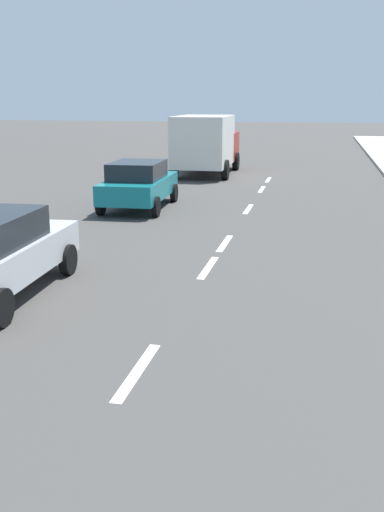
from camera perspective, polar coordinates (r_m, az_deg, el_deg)
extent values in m
plane|color=#423F3D|center=(18.22, 4.77, 3.55)|extent=(160.00, 160.00, 0.00)
cube|color=white|center=(8.16, -5.27, -10.94)|extent=(0.16, 1.80, 0.01)
cube|color=white|center=(12.90, 1.57, -1.11)|extent=(0.16, 1.80, 0.01)
cube|color=white|center=(15.08, 3.16, 1.22)|extent=(0.16, 1.80, 0.01)
cube|color=white|center=(19.89, 5.41, 4.50)|extent=(0.16, 1.80, 0.01)
cube|color=white|center=(24.42, 6.71, 6.39)|extent=(0.16, 1.80, 0.01)
cube|color=white|center=(27.41, 7.34, 7.28)|extent=(0.16, 1.80, 0.01)
cylinder|color=black|center=(12.59, -11.81, -0.34)|extent=(0.21, 0.65, 0.64)
cylinder|color=black|center=(10.00, -17.89, -4.74)|extent=(0.21, 0.65, 0.64)
cube|color=#14727A|center=(20.01, -5.07, 6.56)|extent=(1.96, 4.31, 0.64)
cube|color=black|center=(19.73, -5.27, 8.20)|extent=(1.66, 2.27, 0.56)
cylinder|color=black|center=(21.67, -6.38, 6.17)|extent=(0.21, 0.65, 0.64)
cylinder|color=black|center=(21.26, -1.73, 6.09)|extent=(0.21, 0.65, 0.64)
cylinder|color=black|center=(18.95, -8.76, 4.85)|extent=(0.21, 0.65, 0.64)
cylinder|color=black|center=(18.47, -3.49, 4.74)|extent=(0.21, 0.65, 0.64)
cube|color=maroon|center=(31.26, 2.07, 10.51)|extent=(2.44, 2.38, 1.40)
cube|color=silver|center=(28.29, 1.10, 10.98)|extent=(2.46, 4.20, 2.30)
cylinder|color=black|center=(31.42, -0.17, 9.17)|extent=(0.29, 0.90, 0.90)
cylinder|color=black|center=(31.03, 4.24, 9.06)|extent=(0.29, 0.90, 0.90)
cylinder|color=black|center=(27.62, -1.78, 8.38)|extent=(0.29, 0.90, 0.90)
cylinder|color=black|center=(27.19, 3.21, 8.26)|extent=(0.29, 0.90, 0.90)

